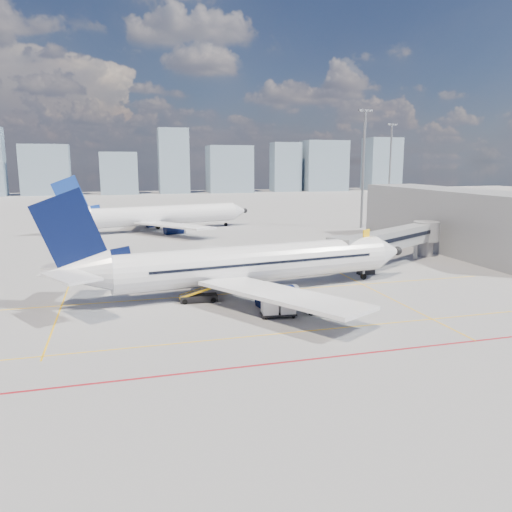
{
  "coord_description": "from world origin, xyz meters",
  "views": [
    {
      "loc": [
        -13.93,
        -44.78,
        14.56
      ],
      "look_at": [
        0.92,
        8.72,
        4.0
      ],
      "focal_mm": 35.0,
      "sensor_mm": 36.0,
      "label": 1
    }
  ],
  "objects_px": {
    "main_aircraft": "(242,265)",
    "second_aircraft": "(158,216)",
    "cargo_dolly": "(278,307)",
    "ramp_worker": "(330,308)",
    "belt_loader": "(200,296)",
    "baggage_tug": "(316,305)"
  },
  "relations": [
    {
      "from": "main_aircraft",
      "to": "cargo_dolly",
      "type": "relative_size",
      "value": 12.32
    },
    {
      "from": "baggage_tug",
      "to": "cargo_dolly",
      "type": "bearing_deg",
      "value": -178.22
    },
    {
      "from": "cargo_dolly",
      "to": "ramp_worker",
      "type": "distance_m",
      "value": 4.88
    },
    {
      "from": "second_aircraft",
      "to": "belt_loader",
      "type": "height_order",
      "value": "second_aircraft"
    },
    {
      "from": "belt_loader",
      "to": "ramp_worker",
      "type": "relative_size",
      "value": 2.91
    },
    {
      "from": "main_aircraft",
      "to": "cargo_dolly",
      "type": "bearing_deg",
      "value": -90.44
    },
    {
      "from": "second_aircraft",
      "to": "belt_loader",
      "type": "distance_m",
      "value": 56.89
    },
    {
      "from": "main_aircraft",
      "to": "second_aircraft",
      "type": "relative_size",
      "value": 1.03
    },
    {
      "from": "belt_loader",
      "to": "ramp_worker",
      "type": "height_order",
      "value": "belt_loader"
    },
    {
      "from": "second_aircraft",
      "to": "cargo_dolly",
      "type": "relative_size",
      "value": 11.97
    },
    {
      "from": "baggage_tug",
      "to": "belt_loader",
      "type": "bearing_deg",
      "value": 144.37
    },
    {
      "from": "cargo_dolly",
      "to": "ramp_worker",
      "type": "xyz_separation_m",
      "value": [
        4.66,
        -1.45,
        -0.04
      ]
    },
    {
      "from": "main_aircraft",
      "to": "baggage_tug",
      "type": "height_order",
      "value": "main_aircraft"
    },
    {
      "from": "main_aircraft",
      "to": "baggage_tug",
      "type": "distance_m",
      "value": 10.87
    },
    {
      "from": "main_aircraft",
      "to": "cargo_dolly",
      "type": "height_order",
      "value": "main_aircraft"
    },
    {
      "from": "second_aircraft",
      "to": "cargo_dolly",
      "type": "height_order",
      "value": "second_aircraft"
    },
    {
      "from": "main_aircraft",
      "to": "belt_loader",
      "type": "relative_size",
      "value": 7.6
    },
    {
      "from": "second_aircraft",
      "to": "ramp_worker",
      "type": "relative_size",
      "value": 21.47
    },
    {
      "from": "belt_loader",
      "to": "ramp_worker",
      "type": "distance_m",
      "value": 14.0
    },
    {
      "from": "cargo_dolly",
      "to": "ramp_worker",
      "type": "bearing_deg",
      "value": -11.84
    },
    {
      "from": "second_aircraft",
      "to": "cargo_dolly",
      "type": "bearing_deg",
      "value": -97.97
    },
    {
      "from": "cargo_dolly",
      "to": "ramp_worker",
      "type": "height_order",
      "value": "ramp_worker"
    }
  ]
}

